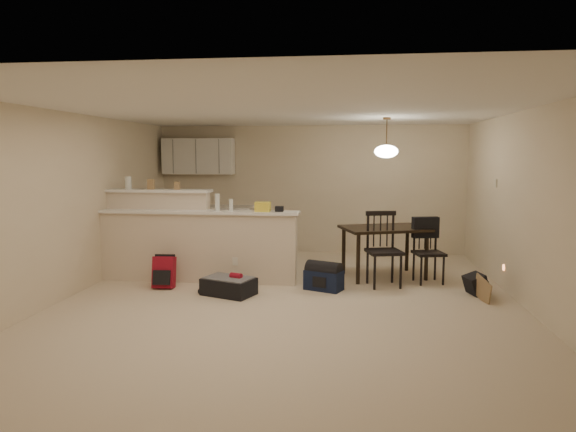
# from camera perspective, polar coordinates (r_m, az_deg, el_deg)

# --- Properties ---
(room) EXTENTS (7.00, 7.02, 2.50)m
(room) POSITION_cam_1_polar(r_m,az_deg,el_deg) (6.67, 0.13, 0.99)
(room) COLOR beige
(room) RESTS_ON ground
(breakfast_bar) EXTENTS (3.08, 0.58, 1.39)m
(breakfast_bar) POSITION_cam_1_polar(r_m,az_deg,el_deg) (8.09, -11.50, -2.71)
(breakfast_bar) COLOR beige
(breakfast_bar) RESTS_ON ground
(upper_cabinets) EXTENTS (1.40, 0.34, 0.70)m
(upper_cabinets) POSITION_cam_1_polar(r_m,az_deg,el_deg) (10.35, -9.91, 6.55)
(upper_cabinets) COLOR white
(upper_cabinets) RESTS_ON room
(kitchen_counter) EXTENTS (1.80, 0.60, 0.90)m
(kitchen_counter) POSITION_cam_1_polar(r_m,az_deg,el_deg) (10.27, -8.89, -1.55)
(kitchen_counter) COLOR white
(kitchen_counter) RESTS_ON ground
(thermostat) EXTENTS (0.02, 0.12, 0.12)m
(thermostat) POSITION_cam_1_polar(r_m,az_deg,el_deg) (8.44, 22.05, 3.41)
(thermostat) COLOR beige
(thermostat) RESTS_ON room
(jar) EXTENTS (0.10, 0.10, 0.20)m
(jar) POSITION_cam_1_polar(r_m,az_deg,el_deg) (8.47, -17.33, 3.54)
(jar) COLOR silver
(jar) RESTS_ON breakfast_bar
(cereal_box) EXTENTS (0.10, 0.07, 0.16)m
(cereal_box) POSITION_cam_1_polar(r_m,az_deg,el_deg) (8.32, -14.99, 3.43)
(cereal_box) COLOR #98784E
(cereal_box) RESTS_ON breakfast_bar
(small_box) EXTENTS (0.08, 0.06, 0.12)m
(small_box) POSITION_cam_1_polar(r_m,az_deg,el_deg) (8.17, -12.22, 3.31)
(small_box) COLOR #98784E
(small_box) RESTS_ON breakfast_bar
(bottle_a) EXTENTS (0.07, 0.07, 0.26)m
(bottle_a) POSITION_cam_1_polar(r_m,az_deg,el_deg) (7.78, -7.86, 1.53)
(bottle_a) COLOR silver
(bottle_a) RESTS_ON breakfast_bar
(bottle_b) EXTENTS (0.06, 0.06, 0.18)m
(bottle_b) POSITION_cam_1_polar(r_m,az_deg,el_deg) (7.73, -6.35, 1.22)
(bottle_b) COLOR silver
(bottle_b) RESTS_ON breakfast_bar
(bag_lump) EXTENTS (0.22, 0.18, 0.14)m
(bag_lump) POSITION_cam_1_polar(r_m,az_deg,el_deg) (7.64, -2.82, 1.04)
(bag_lump) COLOR #98784E
(bag_lump) RESTS_ON breakfast_bar
(pouch) EXTENTS (0.12, 0.10, 0.08)m
(pouch) POSITION_cam_1_polar(r_m,az_deg,el_deg) (7.60, -0.97, 0.79)
(pouch) COLOR #98784E
(pouch) RESTS_ON breakfast_bar
(dining_table) EXTENTS (1.49, 1.23, 0.80)m
(dining_table) POSITION_cam_1_polar(r_m,az_deg,el_deg) (8.21, 10.66, -1.89)
(dining_table) COLOR black
(dining_table) RESTS_ON ground
(pendant_lamp) EXTENTS (0.36, 0.36, 0.62)m
(pendant_lamp) POSITION_cam_1_polar(r_m,az_deg,el_deg) (8.12, 10.86, 7.13)
(pendant_lamp) COLOR brown
(pendant_lamp) RESTS_ON room
(dining_chair_near) EXTENTS (0.58, 0.56, 1.10)m
(dining_chair_near) POSITION_cam_1_polar(r_m,az_deg,el_deg) (7.66, 10.64, -3.68)
(dining_chair_near) COLOR black
(dining_chair_near) RESTS_ON ground
(dining_chair_far) EXTENTS (0.50, 0.49, 0.97)m
(dining_chair_far) POSITION_cam_1_polar(r_m,az_deg,el_deg) (8.02, 15.38, -3.81)
(dining_chair_far) COLOR black
(dining_chair_far) RESTS_ON ground
(suitcase) EXTENTS (0.80, 0.66, 0.23)m
(suitcase) POSITION_cam_1_polar(r_m,az_deg,el_deg) (7.21, -6.60, -7.79)
(suitcase) COLOR black
(suitcase) RESTS_ON ground
(red_backpack) EXTENTS (0.32, 0.21, 0.46)m
(red_backpack) POSITION_cam_1_polar(r_m,az_deg,el_deg) (7.72, -13.61, -6.10)
(red_backpack) COLOR maroon
(red_backpack) RESTS_ON ground
(navy_duffel) EXTENTS (0.59, 0.46, 0.28)m
(navy_duffel) POSITION_cam_1_polar(r_m,az_deg,el_deg) (7.42, 3.99, -7.11)
(navy_duffel) COLOR #101933
(navy_duffel) RESTS_ON ground
(black_daypack) EXTENTS (0.29, 0.36, 0.28)m
(black_daypack) POSITION_cam_1_polar(r_m,az_deg,el_deg) (7.62, 20.17, -7.18)
(black_daypack) COLOR black
(black_daypack) RESTS_ON ground
(cardboard_sheet) EXTENTS (0.11, 0.39, 0.30)m
(cardboard_sheet) POSITION_cam_1_polar(r_m,az_deg,el_deg) (7.32, 20.82, -7.66)
(cardboard_sheet) COLOR #98784E
(cardboard_sheet) RESTS_ON ground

